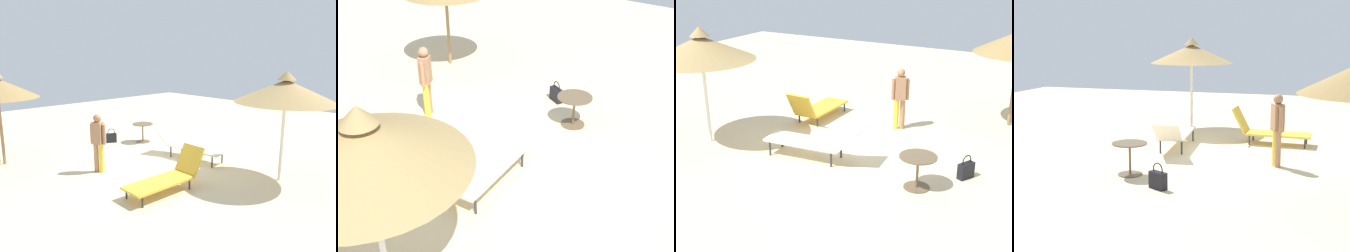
{
  "view_description": "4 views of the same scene",
  "coord_description": "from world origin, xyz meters",
  "views": [
    {
      "loc": [
        -6.11,
        -6.71,
        3.15
      ],
      "look_at": [
        0.57,
        0.24,
        0.98
      ],
      "focal_mm": 35.38,
      "sensor_mm": 36.0,
      "label": 1
    },
    {
      "loc": [
        4.95,
        -5.3,
        4.87
      ],
      "look_at": [
        0.71,
        0.35,
        0.65
      ],
      "focal_mm": 48.02,
      "sensor_mm": 36.0,
      "label": 2
    },
    {
      "loc": [
        8.68,
        4.71,
        4.26
      ],
      "look_at": [
        0.25,
        0.05,
        0.58
      ],
      "focal_mm": 49.21,
      "sensor_mm": 36.0,
      "label": 3
    },
    {
      "loc": [
        -2.68,
        11.09,
        2.83
      ],
      "look_at": [
        0.6,
        0.32,
        0.71
      ],
      "focal_mm": 52.78,
      "sensor_mm": 36.0,
      "label": 4
    }
  ],
  "objects": [
    {
      "name": "ground",
      "position": [
        0.0,
        0.0,
        -0.05
      ],
      "size": [
        24.0,
        24.0,
        0.1
      ],
      "primitive_type": "cube",
      "color": "beige"
    },
    {
      "name": "parasol_umbrella_near_left",
      "position": [
        1.31,
        -3.01,
        2.23
      ],
      "size": [
        2.42,
        2.42,
        2.72
      ],
      "color": "white",
      "rests_on": "ground"
    },
    {
      "name": "lounge_chair_near_right",
      "position": [
        -1.14,
        -1.55,
        0.37
      ],
      "size": [
        2.02,
        0.72,
        0.93
      ],
      "color": "gold",
      "rests_on": "ground"
    },
    {
      "name": "lounge_chair_front",
      "position": [
        0.95,
        -0.24,
        0.41
      ],
      "size": [
        0.83,
        2.3,
        0.83
      ],
      "color": "silver",
      "rests_on": "ground"
    },
    {
      "name": "person_standing_edge",
      "position": [
        -1.62,
        0.62,
        0.88
      ],
      "size": [
        0.32,
        0.4,
        1.57
      ],
      "color": "yellow",
      "rests_on": "ground"
    },
    {
      "name": "handbag",
      "position": [
        0.29,
        2.85,
        0.18
      ],
      "size": [
        0.39,
        0.29,
        0.5
      ],
      "color": "black",
      "rests_on": "ground"
    },
    {
      "name": "side_table_round",
      "position": [
        1.15,
        2.14,
        0.46
      ],
      "size": [
        0.72,
        0.72,
        0.66
      ],
      "color": "brown",
      "rests_on": "ground"
    }
  ]
}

